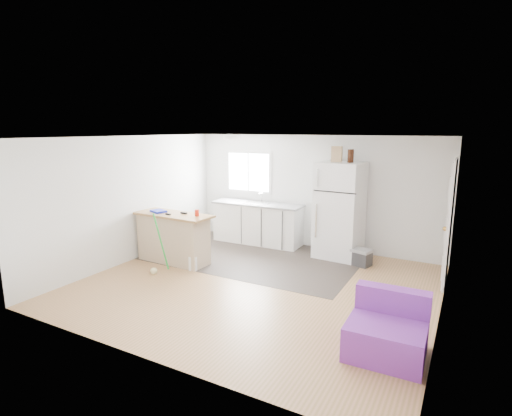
{
  "coord_description": "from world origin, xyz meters",
  "views": [
    {
      "loc": [
        2.95,
        -5.48,
        2.54
      ],
      "look_at": [
        -0.39,
        0.7,
        1.13
      ],
      "focal_mm": 28.0,
      "sensor_mm": 36.0,
      "label": 1
    }
  ],
  "objects": [
    {
      "name": "room",
      "position": [
        0.0,
        0.0,
        1.2
      ],
      "size": [
        5.51,
        5.01,
        2.41
      ],
      "color": "olive",
      "rests_on": "ground"
    },
    {
      "name": "cardboard_box",
      "position": [
        0.64,
        2.06,
        2.05
      ],
      "size": [
        0.21,
        0.11,
        0.3
      ],
      "primitive_type": "cube",
      "rotation": [
        0.0,
        0.0,
        0.06
      ],
      "color": "tan",
      "rests_on": "refrigerator"
    },
    {
      "name": "purple_seat",
      "position": [
        2.28,
        -1.08,
        0.25
      ],
      "size": [
        0.86,
        0.81,
        0.7
      ],
      "rotation": [
        0.0,
        0.0,
        0.02
      ],
      "color": "purple",
      "rests_on": "floor"
    },
    {
      "name": "red_cup",
      "position": [
        -1.42,
        0.31,
        1.01
      ],
      "size": [
        0.09,
        0.09,
        0.12
      ],
      "primitive_type": "cylinder",
      "rotation": [
        0.0,
        0.0,
        0.19
      ],
      "color": "red",
      "rests_on": "peninsula"
    },
    {
      "name": "cooler",
      "position": [
        1.25,
        1.77,
        0.16
      ],
      "size": [
        0.48,
        0.39,
        0.32
      ],
      "rotation": [
        0.0,
        0.0,
        -0.28
      ],
      "color": "#2F3032",
      "rests_on": "floor"
    },
    {
      "name": "bottle_left",
      "position": [
        0.9,
        2.02,
        2.02
      ],
      "size": [
        0.09,
        0.09,
        0.25
      ],
      "primitive_type": "cylinder",
      "rotation": [
        0.0,
        0.0,
        -0.3
      ],
      "color": "#351709",
      "rests_on": "refrigerator"
    },
    {
      "name": "blue_tray",
      "position": [
        -2.28,
        0.24,
        0.97
      ],
      "size": [
        0.36,
        0.31,
        0.04
      ],
      "primitive_type": "cube",
      "rotation": [
        0.0,
        0.0,
        -0.35
      ],
      "color": "#1421BE",
      "rests_on": "peninsula"
    },
    {
      "name": "window",
      "position": [
        -1.55,
        2.49,
        1.55
      ],
      "size": [
        1.18,
        0.06,
        0.98
      ],
      "color": "white",
      "rests_on": "back_wall"
    },
    {
      "name": "refrigerator",
      "position": [
        0.74,
        2.09,
        0.95
      ],
      "size": [
        0.89,
        0.85,
        1.9
      ],
      "rotation": [
        0.0,
        0.0,
        -0.07
      ],
      "color": "white",
      "rests_on": "floor"
    },
    {
      "name": "ceiling_fixture",
      "position": [
        -1.2,
        1.2,
        2.36
      ],
      "size": [
        0.3,
        0.3,
        0.07
      ],
      "primitive_type": "cylinder",
      "color": "white",
      "rests_on": "ceiling"
    },
    {
      "name": "interior_door",
      "position": [
        2.72,
        1.55,
        1.02
      ],
      "size": [
        0.11,
        0.92,
        2.1
      ],
      "color": "white",
      "rests_on": "right_wall"
    },
    {
      "name": "mop",
      "position": [
        -1.79,
        -0.41,
        0.23
      ],
      "size": [
        0.21,
        0.32,
        1.12
      ],
      "rotation": [
        0.0,
        0.0,
        -0.17
      ],
      "color": "green",
      "rests_on": "floor"
    },
    {
      "name": "peninsula",
      "position": [
        -1.96,
        0.26,
        0.48
      ],
      "size": [
        1.57,
        0.65,
        0.95
      ],
      "rotation": [
        0.0,
        0.0,
        -0.04
      ],
      "color": "#CCB293",
      "rests_on": "floor"
    },
    {
      "name": "bottle_right",
      "position": [
        0.94,
        2.06,
        2.02
      ],
      "size": [
        0.08,
        0.08,
        0.25
      ],
      "primitive_type": "cylinder",
      "rotation": [
        0.0,
        0.0,
        0.22
      ],
      "color": "#351709",
      "rests_on": "refrigerator"
    },
    {
      "name": "tool_a",
      "position": [
        -1.75,
        0.35,
        0.97
      ],
      "size": [
        0.15,
        0.07,
        0.03
      ],
      "primitive_type": "cube",
      "rotation": [
        0.0,
        0.0,
        -0.14
      ],
      "color": "black",
      "rests_on": "peninsula"
    },
    {
      "name": "tool_b",
      "position": [
        -1.95,
        0.14,
        0.96
      ],
      "size": [
        0.1,
        0.04,
        0.03
      ],
      "primitive_type": "cube",
      "rotation": [
        0.0,
        0.0,
        0.01
      ],
      "color": "black",
      "rests_on": "peninsula"
    },
    {
      "name": "vinyl_zone",
      "position": [
        -0.73,
        1.25,
        0.0
      ],
      "size": [
        4.05,
        2.5,
        0.0
      ],
      "primitive_type": "cube",
      "color": "#2F2823",
      "rests_on": "floor"
    },
    {
      "name": "kitchen_cabinets",
      "position": [
        -1.15,
        2.18,
        0.46
      ],
      "size": [
        2.05,
        0.68,
        1.19
      ],
      "rotation": [
        0.0,
        0.0,
        0.02
      ],
      "color": "white",
      "rests_on": "floor"
    },
    {
      "name": "cleaner_jug",
      "position": [
        -1.33,
        0.04,
        0.14
      ],
      "size": [
        0.16,
        0.12,
        0.31
      ],
      "rotation": [
        0.0,
        0.0,
        0.18
      ],
      "color": "white",
      "rests_on": "floor"
    }
  ]
}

